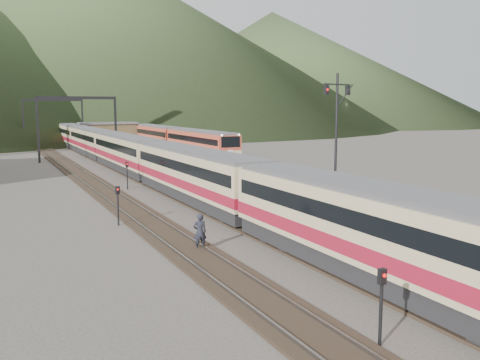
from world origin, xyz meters
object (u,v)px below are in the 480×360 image
main_train (127,153)px  worker (200,232)px  signal_mast (336,129)px  second_train (176,140)px

main_train → worker: size_ratio=56.10×
main_train → worker: bearing=-97.9°
signal_mast → worker: bearing=-174.3°
main_train → second_train: main_train is taller
second_train → signal_mast: 50.02m
second_train → worker: (-15.91, -50.13, -1.04)m
main_train → signal_mast: signal_mast is taller
second_train → signal_mast: bearing=-98.8°
main_train → second_train: size_ratio=2.62×
main_train → signal_mast: bearing=-82.9°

